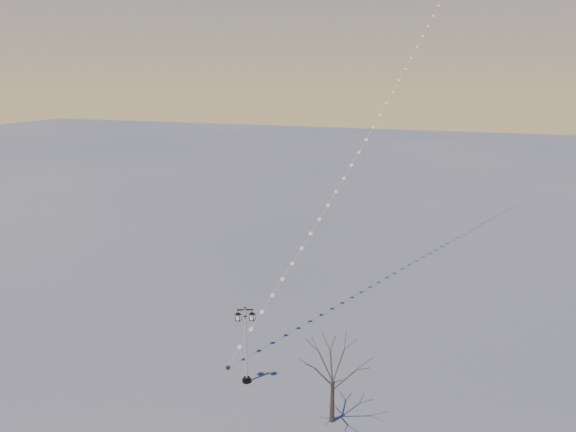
% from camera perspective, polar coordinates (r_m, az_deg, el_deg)
% --- Properties ---
extents(ground, '(300.00, 300.00, 0.00)m').
position_cam_1_polar(ground, '(30.56, -5.80, -18.29)').
color(ground, '#5E6160').
rests_on(ground, ground).
extents(street_lamp, '(1.11, 0.69, 4.60)m').
position_cam_1_polar(street_lamp, '(29.92, -4.60, -13.37)').
color(street_lamp, black).
rests_on(street_lamp, ground).
extents(bare_tree, '(2.51, 2.51, 4.17)m').
position_cam_1_polar(bare_tree, '(26.71, 4.91, -16.28)').
color(bare_tree, '#3C3427').
rests_on(bare_tree, ground).
extents(kite_train, '(12.17, 40.16, 34.02)m').
position_cam_1_polar(kite_train, '(45.07, 11.39, 14.92)').
color(kite_train, black).
rests_on(kite_train, ground).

